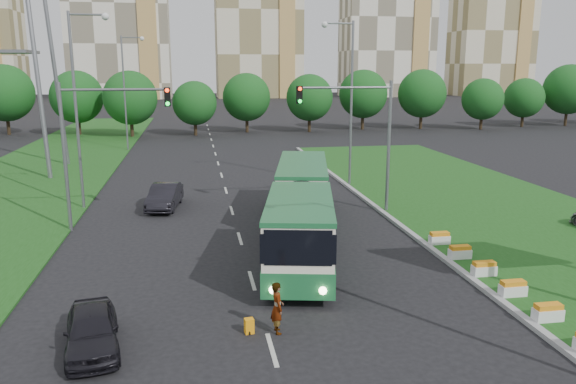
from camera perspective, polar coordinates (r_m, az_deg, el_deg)
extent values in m
plane|color=black|center=(24.33, 3.44, -8.53)|extent=(360.00, 360.00, 0.00)
cube|color=#1A4B15|center=(36.23, 20.91, -2.15)|extent=(14.00, 60.00, 0.15)
cube|color=#9B9B9B|center=(33.28, 10.52, -2.75)|extent=(0.30, 60.00, 0.18)
cube|color=#1A4B15|center=(49.57, -24.42, 1.30)|extent=(12.00, 110.00, 0.10)
cylinder|color=slate|center=(34.46, 10.19, 4.43)|extent=(0.20, 0.20, 8.00)
cylinder|color=slate|center=(33.32, 5.90, 10.51)|extent=(5.50, 0.14, 0.14)
cube|color=black|center=(32.72, 1.17, 9.83)|extent=(0.32, 0.32, 1.00)
cylinder|color=slate|center=(32.18, -21.73, 3.17)|extent=(0.20, 0.20, 8.00)
cylinder|color=slate|center=(31.38, -17.28, 9.90)|extent=(5.50, 0.14, 0.14)
cube|color=black|center=(31.17, -12.15, 9.43)|extent=(0.32, 0.32, 1.00)
cube|color=#EDE7CF|center=(174.09, -16.93, 17.68)|extent=(28.00, 15.00, 52.00)
cube|color=beige|center=(174.05, -3.07, 17.85)|extent=(25.00, 15.00, 50.00)
cube|color=#EDE7CF|center=(182.93, 10.06, 16.95)|extent=(27.00, 15.00, 47.00)
cube|color=beige|center=(197.01, 20.00, 15.06)|extent=(24.00, 14.00, 40.00)
cube|color=white|center=(23.94, 3.33, -4.15)|extent=(2.67, 7.37, 2.88)
cube|color=white|center=(32.93, -0.34, 0.49)|extent=(2.67, 8.97, 2.88)
cylinder|color=black|center=(28.03, 1.35, -1.77)|extent=(2.67, 1.33, 2.67)
cube|color=#1C6435|center=(24.24, 3.30, -6.33)|extent=(2.75, 7.42, 1.01)
cube|color=#1C6435|center=(33.15, -0.34, -1.14)|extent=(2.75, 9.02, 1.01)
cube|color=black|center=(23.81, 3.34, -3.05)|extent=(2.75, 7.42, 1.12)
cube|color=black|center=(32.84, -0.34, 1.31)|extent=(2.75, 9.02, 1.12)
imported|color=black|center=(19.16, -19.31, -13.07)|extent=(2.22, 4.20, 1.36)
imported|color=black|center=(36.36, -12.42, -0.44)|extent=(2.31, 4.85, 1.53)
imported|color=gray|center=(19.12, -1.09, -11.66)|extent=(0.48, 0.69, 1.79)
cube|color=#FF9D0D|center=(19.38, -3.97, -13.42)|extent=(0.30, 0.26, 0.52)
cylinder|color=black|center=(19.35, -3.92, -14.11)|extent=(0.03, 0.12, 0.12)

